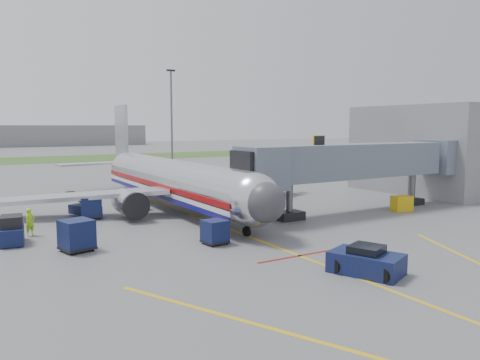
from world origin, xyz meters
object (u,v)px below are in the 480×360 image
pushback_tug (366,262)px  baggage_tug (12,231)px  ramp_worker (30,222)px  belt_loader (85,209)px  airliner (173,180)px

pushback_tug → baggage_tug: 22.40m
pushback_tug → ramp_worker: bearing=127.5°
belt_loader → baggage_tug: bearing=-128.6°
baggage_tug → ramp_worker: size_ratio=1.45×
belt_loader → ramp_worker: ramp_worker is taller
belt_loader → pushback_tug: bearing=-70.2°
belt_loader → ramp_worker: size_ratio=2.02×
ramp_worker → airliner: bearing=-7.5°
pushback_tug → belt_loader: belt_loader is taller
pushback_tug → belt_loader: bearing=109.8°
belt_loader → ramp_worker: (-5.13, -6.25, 0.51)m
belt_loader → ramp_worker: 8.11m
pushback_tug → belt_loader: (-8.83, 24.47, -0.16)m
pushback_tug → baggage_tug: size_ratio=1.47×
baggage_tug → ramp_worker: bearing=54.4°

